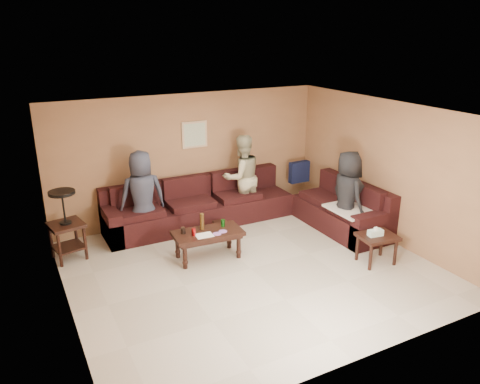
{
  "coord_description": "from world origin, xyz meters",
  "views": [
    {
      "loc": [
        -3.23,
        -5.85,
        3.65
      ],
      "look_at": [
        0.25,
        0.85,
        1.0
      ],
      "focal_mm": 35.0,
      "sensor_mm": 36.0,
      "label": 1
    }
  ],
  "objects": [
    {
      "name": "side_table_right",
      "position": [
        1.92,
        -0.76,
        0.42
      ],
      "size": [
        0.65,
        0.56,
        0.64
      ],
      "rotation": [
        0.0,
        0.0,
        -0.12
      ],
      "color": "black",
      "rests_on": "ground"
    },
    {
      "name": "person_middle",
      "position": [
        0.9,
        2.01,
        0.85
      ],
      "size": [
        0.85,
        0.67,
        1.7
      ],
      "primitive_type": "imported",
      "rotation": [
        0.0,
        0.0,
        3.17
      ],
      "color": "tan",
      "rests_on": "ground"
    },
    {
      "name": "person_left",
      "position": [
        -1.16,
        1.91,
        0.82
      ],
      "size": [
        0.85,
        0.59,
        1.65
      ],
      "primitive_type": "imported",
      "rotation": [
        0.0,
        0.0,
        3.06
      ],
      "color": "#2D313F",
      "rests_on": "ground"
    },
    {
      "name": "coffee_table",
      "position": [
        -0.45,
        0.67,
        0.4
      ],
      "size": [
        1.18,
        0.65,
        0.76
      ],
      "rotation": [
        0.0,
        0.0,
        -0.07
      ],
      "color": "black",
      "rests_on": "ground"
    },
    {
      "name": "person_right",
      "position": [
        2.12,
        0.27,
        0.82
      ],
      "size": [
        0.58,
        0.84,
        1.63
      ],
      "primitive_type": "imported",
      "rotation": [
        0.0,
        0.0,
        1.49
      ],
      "color": "black",
      "rests_on": "ground"
    },
    {
      "name": "waste_bin",
      "position": [
        0.08,
        1.29,
        0.15
      ],
      "size": [
        0.29,
        0.29,
        0.31
      ],
      "primitive_type": "cube",
      "rotation": [
        0.0,
        0.0,
        -0.16
      ],
      "color": "black",
      "rests_on": "ground"
    },
    {
      "name": "sectional_sofa",
      "position": [
        0.81,
        1.52,
        0.33
      ],
      "size": [
        4.65,
        2.9,
        0.97
      ],
      "color": "black",
      "rests_on": "ground"
    },
    {
      "name": "end_table_left",
      "position": [
        -2.52,
        1.72,
        0.62
      ],
      "size": [
        0.61,
        0.61,
        1.19
      ],
      "rotation": [
        0.0,
        0.0,
        0.19
      ],
      "color": "black",
      "rests_on": "ground"
    },
    {
      "name": "wall_art",
      "position": [
        0.1,
        2.48,
        1.7
      ],
      "size": [
        0.52,
        0.04,
        0.52
      ],
      "color": "tan",
      "rests_on": "ground"
    },
    {
      "name": "room",
      "position": [
        0.0,
        0.0,
        1.66
      ],
      "size": [
        5.6,
        5.5,
        2.5
      ],
      "color": "#BCB39F",
      "rests_on": "ground"
    }
  ]
}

